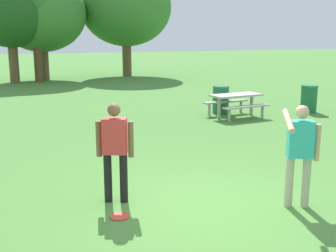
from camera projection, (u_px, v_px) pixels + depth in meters
ground_plane at (200, 205)px, 6.82m from camera, size 120.00×120.00×0.00m
person_thrower at (300, 149)px, 6.56m from camera, size 0.81×0.58×1.64m
person_catcher at (115, 146)px, 6.77m from camera, size 0.55×0.37×1.64m
frisbee at (120, 217)px, 6.36m from camera, size 0.29×0.29×0.03m
picnic_table_near at (236, 100)px, 14.04m from camera, size 1.79×1.53×0.77m
trash_can_beside_table at (309, 99)px, 14.98m from camera, size 0.59×0.59×0.96m
trash_can_further_along at (221, 99)px, 14.81m from camera, size 0.59×0.59×0.96m
tree_broad_center at (10, 14)px, 23.58m from camera, size 4.37×4.37×5.71m
tree_far_right at (35, 7)px, 23.85m from camera, size 3.22×3.22×5.71m
tree_slender_mid at (41, 14)px, 25.00m from camera, size 5.28×5.28×6.18m
tree_back_left at (126, 7)px, 27.47m from camera, size 5.91×5.91×6.98m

